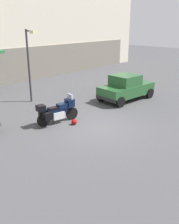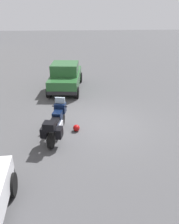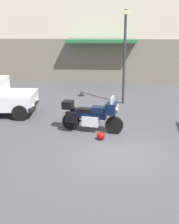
# 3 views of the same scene
# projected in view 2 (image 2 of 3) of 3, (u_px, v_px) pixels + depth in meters

# --- Properties ---
(ground_plane) EXTENTS (80.00, 80.00, 0.00)m
(ground_plane) POSITION_uv_depth(u_px,v_px,m) (100.00, 124.00, 9.95)
(ground_plane) COLOR #424244
(motorcycle) EXTENTS (2.25, 0.96, 1.36)m
(motorcycle) POSITION_uv_depth(u_px,v_px,m) (56.00, 123.00, 8.78)
(motorcycle) COLOR black
(motorcycle) RESTS_ON ground
(helmet) EXTENTS (0.28, 0.28, 0.28)m
(helmet) POSITION_uv_depth(u_px,v_px,m) (76.00, 128.00, 9.39)
(helmet) COLOR #990C0C
(helmet) RESTS_ON ground
(car_hatchback_near) EXTENTS (3.99, 2.12, 1.64)m
(car_hatchback_near) POSITION_uv_depth(u_px,v_px,m) (66.00, 76.00, 13.75)
(car_hatchback_near) COLOR #235128
(car_hatchback_near) RESTS_ON ground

